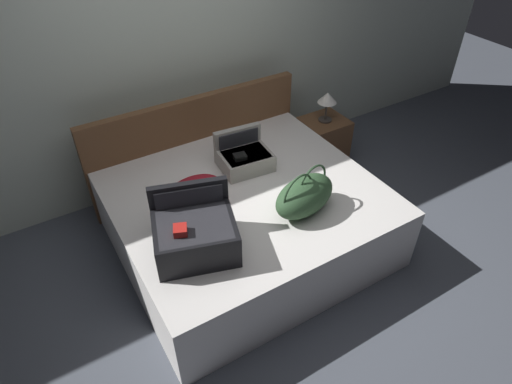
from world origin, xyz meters
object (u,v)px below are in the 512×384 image
Objects in this scene: pillow_near_headboard at (195,190)px; hard_case_large at (195,233)px; hard_case_medium at (244,157)px; bed at (248,219)px; duffel_bag at (305,195)px; table_lamp at (327,99)px; nightstand at (323,142)px.

hard_case_large is at bearing -115.00° from pillow_near_headboard.
bed is at bearing -111.47° from hard_case_medium.
table_lamp is at bearing 45.38° from duffel_bag.
pillow_near_headboard is (0.22, 0.47, -0.05)m from hard_case_large.
bed is 0.52m from hard_case_medium.
bed reaches higher than nightstand.
bed is 4.68× the size of pillow_near_headboard.
bed is at bearing -18.23° from pillow_near_headboard.
hard_case_large is 1.01m from hard_case_medium.
hard_case_large is 0.52m from pillow_near_headboard.
pillow_near_headboard reaches higher than bed.
pillow_near_headboard is at bearing 161.77° from bed.
hard_case_large is 2.14m from table_lamp.
table_lamp reaches higher than bed.
nightstand is (1.89, 1.00, -0.45)m from hard_case_large.
hard_case_large is at bearing -133.51° from hard_case_medium.
pillow_near_headboard is 1.43× the size of table_lamp.
hard_case_medium is at bearing 19.82° from pillow_near_headboard.
nightstand is at bearing -90.00° from table_lamp.
duffel_bag is 0.82m from pillow_near_headboard.
duffel_bag is at bearing -39.18° from pillow_near_headboard.
table_lamp is at bearing 26.77° from bed.
table_lamp is (1.29, 0.65, 0.46)m from bed.
pillow_near_headboard is 1.80m from nightstand.
duffel_bag is 1.15× the size of nightstand.
bed is 1.44m from nightstand.
hard_case_large reaches higher than bed.
duffel_bag is at bearing -56.80° from bed.
hard_case_medium reaches higher than table_lamp.
table_lamp reaches higher than pillow_near_headboard.
bed is at bearing -153.23° from table_lamp.
nightstand is (1.13, 0.33, -0.40)m from hard_case_medium.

